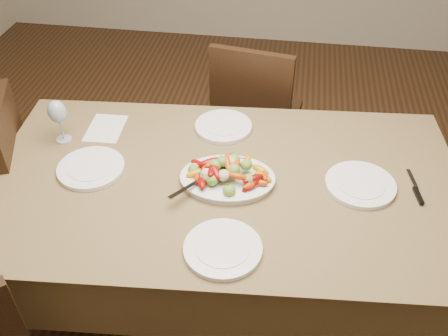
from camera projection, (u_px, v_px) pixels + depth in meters
name	position (u px, v px, depth m)	size (l,w,h in m)	color
floor	(219.00, 324.00, 2.30)	(6.00, 6.00, 0.00)	#392211
dining_table	(224.00, 246.00, 2.17)	(1.84, 1.04, 0.76)	brown
chair_far	(258.00, 114.00, 2.78)	(0.42, 0.42, 0.95)	black
serving_platter	(227.00, 180.00, 1.91)	(0.35, 0.26, 0.02)	white
roasted_vegetables	(228.00, 169.00, 1.87)	(0.29, 0.19, 0.09)	#760605
serving_spoon	(209.00, 178.00, 1.86)	(0.28, 0.06, 0.03)	#9EA0A8
plate_left	(91.00, 168.00, 1.97)	(0.26, 0.26, 0.02)	white
plate_right	(360.00, 185.00, 1.89)	(0.27, 0.27, 0.02)	white
plate_far	(223.00, 127.00, 2.19)	(0.25, 0.25, 0.02)	white
plate_near	(223.00, 249.00, 1.65)	(0.26, 0.26, 0.02)	white
wine_glass	(59.00, 120.00, 2.06)	(0.08, 0.08, 0.20)	#8C99A5
menu_card	(106.00, 128.00, 2.19)	(0.15, 0.21, 0.00)	silver
table_knife	(415.00, 188.00, 1.88)	(0.02, 0.20, 0.01)	#9EA0A8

